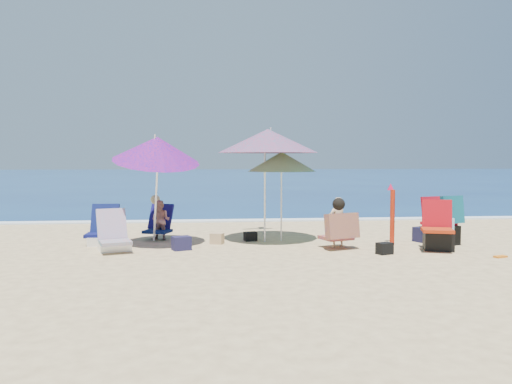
{
  "coord_description": "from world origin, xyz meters",
  "views": [
    {
      "loc": [
        -1.27,
        -9.37,
        1.76
      ],
      "look_at": [
        -0.3,
        1.0,
        1.1
      ],
      "focal_mm": 35.66,
      "sensor_mm": 36.0,
      "label": 1
    }
  ],
  "objects": [
    {
      "name": "bag_navy_b",
      "position": [
        3.36,
        1.1,
        0.16
      ],
      "size": [
        0.51,
        0.46,
        0.31
      ],
      "color": "#181834",
      "rests_on": "ground"
    },
    {
      "name": "umbrella_striped",
      "position": [
        0.29,
        1.44,
        1.72
      ],
      "size": [
        1.64,
        1.64,
        1.97
      ],
      "color": "silver",
      "rests_on": "ground"
    },
    {
      "name": "bag_navy_a",
      "position": [
        -1.81,
        0.55,
        0.13
      ],
      "size": [
        0.41,
        0.35,
        0.27
      ],
      "color": "#1E1B3D",
      "rests_on": "ground"
    },
    {
      "name": "ground",
      "position": [
        0.0,
        0.0,
        0.0
      ],
      "size": [
        120.0,
        120.0,
        0.0
      ],
      "color": "#D8BC84",
      "rests_on": "ground"
    },
    {
      "name": "bag_tan",
      "position": [
        -1.1,
        1.23,
        0.11
      ],
      "size": [
        0.31,
        0.27,
        0.22
      ],
      "color": "tan",
      "rests_on": "ground"
    },
    {
      "name": "camp_chair_left",
      "position": [
        3.18,
        0.08,
        0.29
      ],
      "size": [
        0.8,
        0.86,
        0.98
      ],
      "color": "#AC280C",
      "rests_on": "ground"
    },
    {
      "name": "camp_chair_right",
      "position": [
        3.58,
        0.71,
        0.37
      ],
      "size": [
        0.72,
        1.02,
        1.04
      ],
      "color": "red",
      "rests_on": "ground"
    },
    {
      "name": "foam",
      "position": [
        0.0,
        5.1,
        0.02
      ],
      "size": [
        120.0,
        0.5,
        0.04
      ],
      "color": "white",
      "rests_on": "ground"
    },
    {
      "name": "umbrella_blue",
      "position": [
        -2.31,
        1.07,
        1.98
      ],
      "size": [
        2.27,
        2.31,
        2.41
      ],
      "color": "white",
      "rests_on": "ground"
    },
    {
      "name": "chair_navy",
      "position": [
        -3.46,
        1.4,
        0.22
      ],
      "size": [
        0.67,
        0.74,
        0.82
      ],
      "color": "#0D1148",
      "rests_on": "ground"
    },
    {
      "name": "orange_item",
      "position": [
        3.97,
        -0.76,
        0.02
      ],
      "size": [
        0.27,
        0.19,
        0.03
      ],
      "color": "orange",
      "rests_on": "ground"
    },
    {
      "name": "bag_black_a",
      "position": [
        -0.37,
        1.56,
        0.1
      ],
      "size": [
        0.3,
        0.25,
        0.19
      ],
      "color": "black",
      "rests_on": "ground"
    },
    {
      "name": "chair_rainbow",
      "position": [
        -3.11,
        0.6,
        0.21
      ],
      "size": [
        0.8,
        0.98,
        0.8
      ],
      "color": "#E45E50",
      "rests_on": "ground"
    },
    {
      "name": "bag_black_b",
      "position": [
        2.0,
        -0.24,
        0.11
      ],
      "size": [
        0.33,
        0.28,
        0.22
      ],
      "color": "black",
      "rests_on": "ground"
    },
    {
      "name": "sea",
      "position": [
        0.0,
        45.0,
        -0.05
      ],
      "size": [
        120.0,
        80.0,
        0.12
      ],
      "color": "navy",
      "rests_on": "ground"
    },
    {
      "name": "person_center",
      "position": [
        1.3,
        0.44,
        0.5
      ],
      "size": [
        0.77,
        0.83,
        1.02
      ],
      "color": "tan",
      "rests_on": "ground"
    },
    {
      "name": "person_left",
      "position": [
        -2.34,
        1.91,
        0.44
      ],
      "size": [
        0.67,
        0.91,
        0.97
      ],
      "color": "tan",
      "rests_on": "ground"
    },
    {
      "name": "umbrella_turquoise",
      "position": [
        -0.01,
        1.44,
        2.16
      ],
      "size": [
        2.38,
        2.38,
        2.46
      ],
      "color": "white",
      "rests_on": "ground"
    },
    {
      "name": "furled_umbrella",
      "position": [
        2.51,
        0.78,
        0.7
      ],
      "size": [
        0.19,
        0.38,
        1.27
      ],
      "color": "#AD220C",
      "rests_on": "ground"
    }
  ]
}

